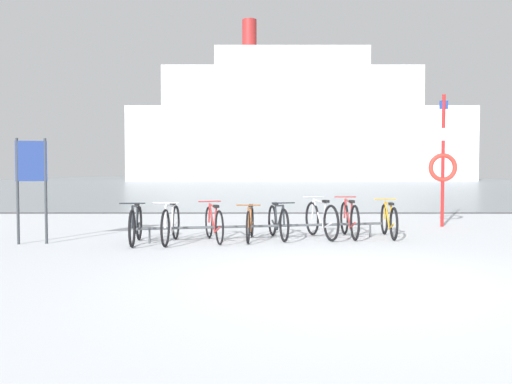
# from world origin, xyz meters

# --- Properties ---
(ground) EXTENTS (80.00, 132.00, 0.08)m
(ground) POSITION_xyz_m (0.00, 53.90, -0.04)
(ground) COLOR silver
(bike_rack) EXTENTS (4.86, 1.06, 0.31)m
(bike_rack) POSITION_xyz_m (-0.91, 3.62, 0.27)
(bike_rack) COLOR #4C5156
(bike_rack) RESTS_ON ground
(bicycle_0) EXTENTS (0.46, 1.65, 0.80)m
(bicycle_0) POSITION_xyz_m (-3.35, 3.14, 0.36)
(bicycle_0) COLOR black
(bicycle_0) RESTS_ON ground
(bicycle_1) EXTENTS (0.46, 1.69, 0.80)m
(bicycle_1) POSITION_xyz_m (-2.70, 3.20, 0.36)
(bicycle_1) COLOR black
(bicycle_1) RESTS_ON ground
(bicycle_2) EXTENTS (0.59, 1.56, 0.76)m
(bicycle_2) POSITION_xyz_m (-1.90, 3.46, 0.35)
(bicycle_2) COLOR black
(bicycle_2) RESTS_ON ground
(bicycle_3) EXTENTS (0.46, 1.61, 0.74)m
(bicycle_3) POSITION_xyz_m (-1.20, 3.58, 0.34)
(bicycle_3) COLOR black
(bicycle_3) RESTS_ON ground
(bicycle_4) EXTENTS (0.50, 1.60, 0.76)m
(bicycle_4) POSITION_xyz_m (-0.64, 3.82, 0.34)
(bicycle_4) COLOR black
(bicycle_4) RESTS_ON ground
(bicycle_5) EXTENTS (0.59, 1.66, 0.83)m
(bicycle_5) POSITION_xyz_m (0.24, 3.93, 0.38)
(bicycle_5) COLOR black
(bicycle_5) RESTS_ON ground
(bicycle_6) EXTENTS (0.46, 1.68, 0.83)m
(bicycle_6) POSITION_xyz_m (0.83, 4.05, 0.37)
(bicycle_6) COLOR black
(bicycle_6) RESTS_ON ground
(bicycle_7) EXTENTS (0.46, 1.63, 0.77)m
(bicycle_7) POSITION_xyz_m (1.65, 4.06, 0.35)
(bicycle_7) COLOR black
(bicycle_7) RESTS_ON ground
(info_sign) EXTENTS (0.55, 0.14, 1.97)m
(info_sign) POSITION_xyz_m (-5.27, 3.11, 1.34)
(info_sign) COLOR #33383D
(info_sign) RESTS_ON ground
(rescue_post) EXTENTS (0.70, 0.11, 3.22)m
(rescue_post) POSITION_xyz_m (3.48, 6.05, 1.54)
(rescue_post) COLOR red
(rescue_post) RESTS_ON ground
(ferry_ship) EXTENTS (47.11, 11.40, 22.90)m
(ferry_ship) POSITION_xyz_m (4.66, 66.75, 7.68)
(ferry_ship) COLOR silver
(ferry_ship) RESTS_ON ground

